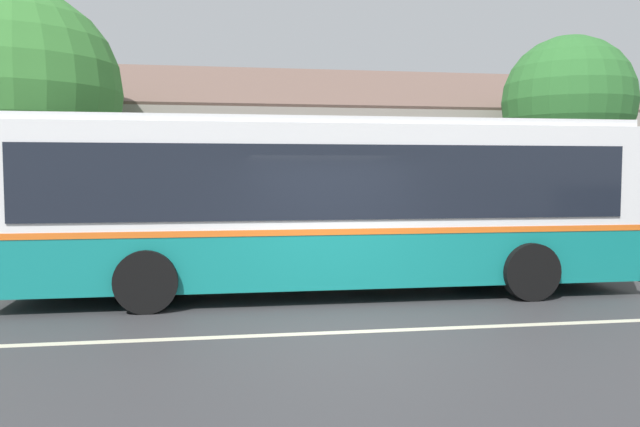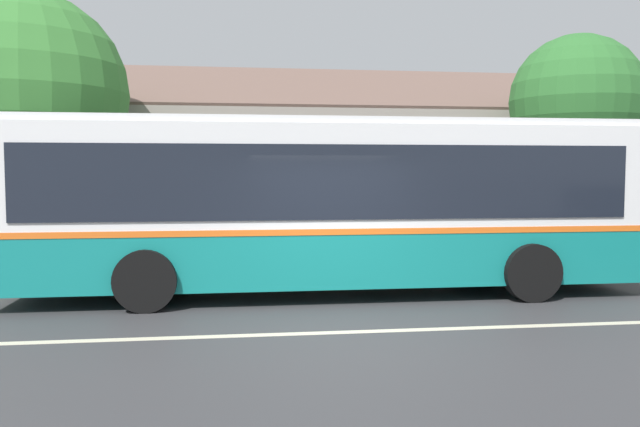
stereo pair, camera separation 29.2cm
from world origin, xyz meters
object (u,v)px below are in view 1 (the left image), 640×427
(street_tree_primary, at_px, (567,106))
(street_tree_secondary, at_px, (18,92))
(bus_stop_sign, at_px, (605,197))
(transit_bus, at_px, (325,201))

(street_tree_primary, relative_size, street_tree_secondary, 0.91)
(street_tree_secondary, bearing_deg, street_tree_primary, 0.57)
(bus_stop_sign, bearing_deg, street_tree_primary, 85.15)
(transit_bus, xyz_separation_m, bus_stop_sign, (6.98, 2.09, -0.05))
(transit_bus, xyz_separation_m, street_tree_primary, (7.15, 4.10, 2.27))
(bus_stop_sign, bearing_deg, street_tree_secondary, 172.05)
(transit_bus, bearing_deg, street_tree_primary, 29.85)
(street_tree_primary, bearing_deg, transit_bus, -150.15)
(street_tree_primary, distance_m, bus_stop_sign, 3.08)
(bus_stop_sign, bearing_deg, transit_bus, -163.31)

